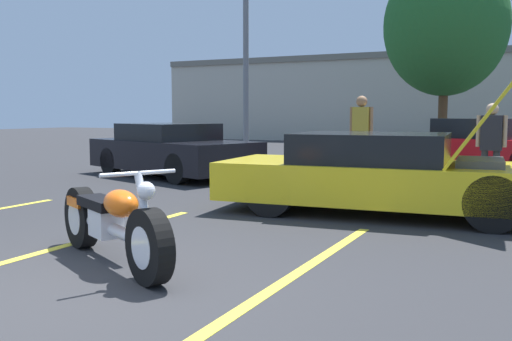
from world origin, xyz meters
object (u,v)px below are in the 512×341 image
object	(u,v)px
motorcycle	(111,223)
parked_car_left_row	(172,151)
parked_car_mid_row	(485,147)
show_car_hood_open	(385,174)
spectator_by_show_car	(491,141)
light_pole	(248,26)
tree_background	(446,26)
spectator_near_motorcycle	(361,130)

from	to	relation	value
motorcycle	parked_car_left_row	world-z (taller)	parked_car_left_row
parked_car_left_row	parked_car_mid_row	xyz separation A→B (m)	(6.41, 4.19, 0.04)
show_car_hood_open	spectator_by_show_car	distance (m)	3.13
light_pole	motorcycle	size ratio (longest dim) A/B	3.53
parked_car_left_row	parked_car_mid_row	size ratio (longest dim) A/B	1.03
motorcycle	parked_car_left_row	distance (m)	7.77
light_pole	spectator_by_show_car	size ratio (longest dim) A/B	4.67
tree_background	spectator_by_show_car	distance (m)	10.93
parked_car_mid_row	light_pole	bearing A→B (deg)	-169.22
motorcycle	spectator_near_motorcycle	size ratio (longest dim) A/B	1.18
spectator_near_motorcycle	spectator_by_show_car	size ratio (longest dim) A/B	1.12
light_pole	spectator_near_motorcycle	xyz separation A→B (m)	(4.97, -4.22, -3.11)
motorcycle	parked_car_left_row	bearing A→B (deg)	147.93
tree_background	parked_car_left_row	bearing A→B (deg)	-113.76
tree_background	light_pole	bearing A→B (deg)	-138.30
spectator_near_motorcycle	spectator_by_show_car	xyz separation A→B (m)	(2.72, -1.11, -0.13)
parked_car_mid_row	parked_car_left_row	bearing A→B (deg)	-126.26
tree_background	spectator_by_show_car	size ratio (longest dim) A/B	4.24
parked_car_left_row	spectator_by_show_car	distance (m)	6.87
light_pole	motorcycle	xyz separation A→B (m)	(4.80, -12.13, -3.81)
motorcycle	show_car_hood_open	world-z (taller)	show_car_hood_open
light_pole	spectator_by_show_car	distance (m)	9.91
show_car_hood_open	parked_car_left_row	world-z (taller)	show_car_hood_open
light_pole	show_car_hood_open	world-z (taller)	light_pole
tree_background	spectator_by_show_car	bearing A→B (deg)	-76.71
tree_background	parked_car_mid_row	xyz separation A→B (m)	(1.93, -5.99, -3.86)
light_pole	spectator_by_show_car	bearing A→B (deg)	-34.71
parked_car_left_row	tree_background	bearing A→B (deg)	84.85
light_pole	show_car_hood_open	size ratio (longest dim) A/B	1.58
parked_car_left_row	spectator_near_motorcycle	distance (m)	4.35
parked_car_left_row	parked_car_mid_row	distance (m)	7.66
tree_background	show_car_hood_open	world-z (taller)	tree_background
parked_car_left_row	spectator_by_show_car	xyz separation A→B (m)	(6.86, 0.11, 0.38)
motorcycle	parked_car_mid_row	distance (m)	11.15
motorcycle	tree_background	bearing A→B (deg)	115.49
spectator_near_motorcycle	spectator_by_show_car	world-z (taller)	spectator_near_motorcycle
tree_background	motorcycle	bearing A→B (deg)	-91.76
parked_car_mid_row	tree_background	bearing A→B (deg)	128.47
show_car_hood_open	tree_background	bearing A→B (deg)	90.27
spectator_by_show_car	parked_car_mid_row	bearing A→B (deg)	96.25
show_car_hood_open	spectator_by_show_car	size ratio (longest dim) A/B	2.96
light_pole	spectator_by_show_car	xyz separation A→B (m)	(7.70, -5.33, -3.24)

